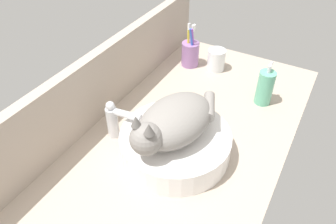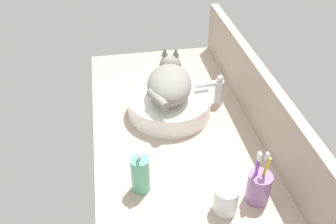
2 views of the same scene
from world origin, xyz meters
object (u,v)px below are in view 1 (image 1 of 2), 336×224
Objects in this scene: water_glass at (216,61)px; toothbrush_cup at (190,53)px; soap_dispenser at (265,88)px; faucet at (115,119)px; cat at (173,122)px; sink_basin at (175,144)px.

toothbrush_cup is at bearing 101.51° from water_glass.
soap_dispenser reaches higher than water_glass.
soap_dispenser reaches higher than faucet.
soap_dispenser is 26.74cm from water_glass.
faucet is at bearing 93.54° from cat.
water_glass is (50.04, 7.83, -0.12)cm from sink_basin.
toothbrush_cup is (49.20, 18.41, -8.19)cm from cat.
water_glass is at bearing 8.89° from sink_basin.
toothbrush_cup reaches higher than soap_dispenser.
soap_dispenser is at bearing -22.20° from cat.
water_glass is at bearing -78.49° from toothbrush_cup.
water_glass is at bearing 8.44° from cat.
cat is 1.96× the size of soap_dispenser.
soap_dispenser is (38.95, -15.90, -7.21)cm from cat.
sink_basin is 1.05× the size of cat.
soap_dispenser is at bearing -41.46° from faucet.
sink_basin is at bearing -8.44° from cat.
faucet reaches higher than sink_basin.
soap_dispenser is at bearing -106.63° from toothbrush_cup.
sink_basin is 40.82cm from soap_dispenser.
sink_basin is 3.73× the size of water_glass.
toothbrush_cup is at bearing 20.52° from cat.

